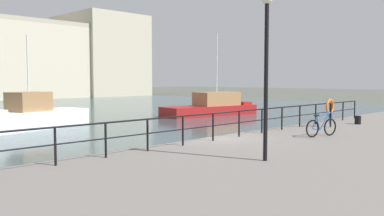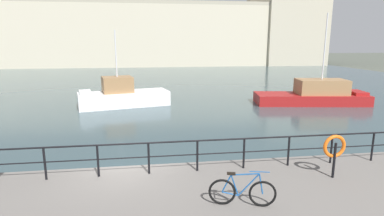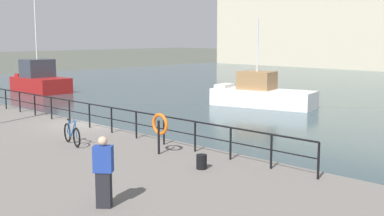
# 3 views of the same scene
# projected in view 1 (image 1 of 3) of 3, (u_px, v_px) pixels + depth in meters

# --- Properties ---
(ground_plane) EXTENTS (240.00, 240.00, 0.00)m
(ground_plane) POSITION_uv_depth(u_px,v_px,m) (212.00, 156.00, 16.74)
(ground_plane) COLOR #4C5147
(quay_promenade) EXTENTS (56.00, 13.00, 0.78)m
(quay_promenade) POSITION_uv_depth(u_px,v_px,m) (374.00, 171.00, 12.13)
(quay_promenade) COLOR slate
(quay_promenade) RESTS_ON ground_plane
(moored_small_launch) EXTENTS (7.30, 3.95, 5.88)m
(moored_small_launch) POSITION_uv_depth(u_px,v_px,m) (34.00, 116.00, 25.88)
(moored_small_launch) COLOR white
(moored_small_launch) RESTS_ON water_basin
(moored_red_daysailer) EXTENTS (9.20, 4.05, 7.19)m
(moored_red_daysailer) POSITION_uv_depth(u_px,v_px,m) (212.00, 106.00, 35.92)
(moored_red_daysailer) COLOR maroon
(moored_red_daysailer) RESTS_ON water_basin
(quay_railing) EXTENTS (25.67, 0.07, 1.08)m
(quay_railing) POSITION_uv_depth(u_px,v_px,m) (213.00, 122.00, 15.54)
(quay_railing) COLOR black
(quay_railing) RESTS_ON quay_promenade
(parked_bicycle) EXTENTS (1.73, 0.48, 0.98)m
(parked_bicycle) POSITION_uv_depth(u_px,v_px,m) (321.00, 127.00, 16.70)
(parked_bicycle) COLOR black
(parked_bicycle) RESTS_ON quay_promenade
(mooring_bollard) EXTENTS (0.32, 0.32, 0.44)m
(mooring_bollard) POSITION_uv_depth(u_px,v_px,m) (358.00, 120.00, 21.38)
(mooring_bollard) COLOR black
(mooring_bollard) RESTS_ON quay_promenade
(life_ring_stand) EXTENTS (0.75, 0.16, 1.40)m
(life_ring_stand) POSITION_uv_depth(u_px,v_px,m) (330.00, 107.00, 19.97)
(life_ring_stand) COLOR black
(life_ring_stand) RESTS_ON quay_promenade
(quay_lamp_post) EXTENTS (0.32, 0.32, 4.78)m
(quay_lamp_post) POSITION_uv_depth(u_px,v_px,m) (266.00, 55.00, 11.53)
(quay_lamp_post) COLOR black
(quay_lamp_post) RESTS_ON quay_promenade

